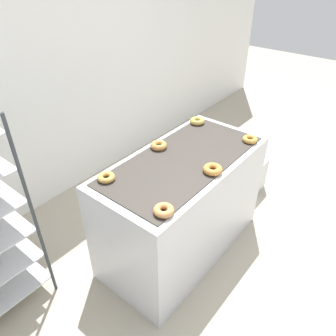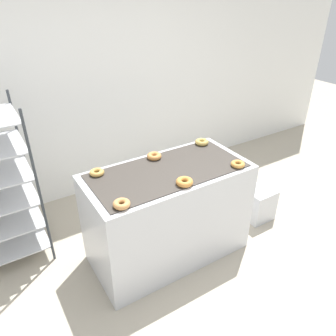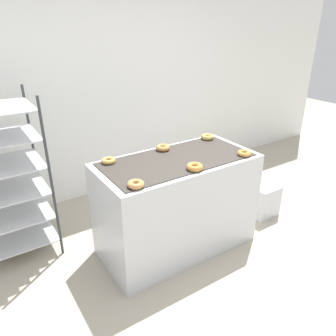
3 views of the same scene
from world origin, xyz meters
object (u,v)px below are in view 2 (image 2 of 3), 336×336
glaze_bin (258,204)px  donut_near_center (185,182)px  donut_far_right (202,142)px  donut_far_left (97,172)px  donut_far_center (154,156)px  donut_near_right (238,164)px  donut_near_left (122,204)px  fryer_machine (168,214)px

glaze_bin → donut_near_center: 1.42m
glaze_bin → donut_near_center: donut_near_center is taller
glaze_bin → donut_far_right: 1.03m
glaze_bin → donut_far_left: donut_far_left is taller
donut_far_right → donut_far_center: bearing=-178.8°
donut_far_left → donut_far_center: donut_far_center is taller
donut_near_center → donut_far_right: 0.78m
donut_near_right → donut_far_left: 1.22m
donut_far_left → glaze_bin: bearing=-10.7°
donut_near_left → donut_near_right: 1.12m
donut_far_right → donut_near_right: bearing=-90.3°
fryer_machine → donut_near_center: (-0.01, -0.26, 0.49)m
donut_near_left → donut_far_left: bearing=88.4°
glaze_bin → donut_near_left: (-1.72, -0.20, 0.78)m
fryer_machine → donut_far_left: donut_far_left is taller
fryer_machine → donut_far_center: (0.01, 0.25, 0.49)m
fryer_machine → donut_far_left: bearing=155.1°
fryer_machine → donut_far_center: donut_far_center is taller
donut_near_left → donut_far_left: (0.01, 0.52, -0.00)m
donut_near_left → donut_near_center: bearing=0.5°
donut_far_left → donut_far_right: donut_far_right is taller
donut_near_center → donut_near_right: bearing=-0.1°
glaze_bin → donut_far_right: bearing=150.9°
glaze_bin → donut_far_center: 1.42m
donut_far_center → donut_far_right: (0.55, 0.01, -0.00)m
donut_far_center → donut_far_right: size_ratio=1.00×
donut_near_right → donut_far_left: (-1.10, 0.52, 0.00)m
donut_far_right → donut_far_left: bearing=-179.6°
fryer_machine → donut_far_center: size_ratio=10.95×
donut_near_right → donut_far_right: size_ratio=0.93×
glaze_bin → donut_near_right: (-0.60, -0.20, 0.78)m
donut_far_left → donut_far_center: (0.55, -0.00, 0.00)m
donut_far_right → glaze_bin: bearing=-29.1°
glaze_bin → donut_near_right: donut_near_right is taller
donut_near_left → donut_near_right: bearing=0.2°
donut_near_left → donut_far_right: size_ratio=0.95×
donut_near_center → donut_far_right: bearing=42.7°
fryer_machine → glaze_bin: 1.19m
fryer_machine → glaze_bin: fryer_machine is taller
fryer_machine → donut_far_right: size_ratio=10.94×
fryer_machine → donut_near_center: 0.56m
donut_far_left → donut_near_left: bearing=-91.6°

